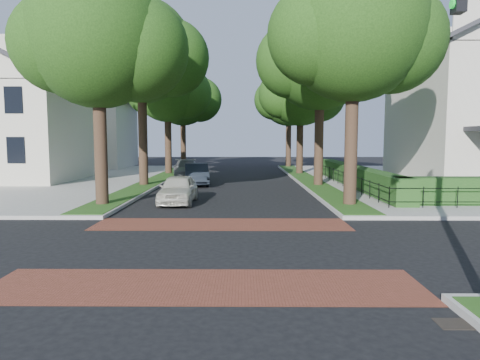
% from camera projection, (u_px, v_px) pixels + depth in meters
% --- Properties ---
extents(ground, '(120.00, 120.00, 0.00)m').
position_uv_depth(ground, '(216.00, 247.00, 12.04)').
color(ground, black).
rests_on(ground, ground).
extents(crosswalk_far, '(9.00, 2.20, 0.01)m').
position_uv_depth(crosswalk_far, '(221.00, 224.00, 15.22)').
color(crosswalk_far, brown).
rests_on(crosswalk_far, ground).
extents(crosswalk_near, '(9.00, 2.20, 0.01)m').
position_uv_depth(crosswalk_near, '(206.00, 286.00, 8.85)').
color(crosswalk_near, brown).
rests_on(crosswalk_near, ground).
extents(storm_drain, '(0.65, 0.45, 0.01)m').
position_uv_depth(storm_drain, '(457.00, 324.00, 7.03)').
color(storm_drain, black).
rests_on(storm_drain, ground).
extents(grass_strip_ne, '(1.60, 29.80, 0.02)m').
position_uv_depth(grass_strip_ne, '(307.00, 179.00, 30.99)').
color(grass_strip_ne, '#224413').
rests_on(grass_strip_ne, sidewalk_ne).
extents(grass_strip_nw, '(1.60, 29.80, 0.02)m').
position_uv_depth(grass_strip_nw, '(158.00, 178.00, 31.07)').
color(grass_strip_nw, '#224413').
rests_on(grass_strip_nw, sidewalk_nw).
extents(tree_right_near, '(7.75, 6.67, 10.66)m').
position_uv_depth(tree_right_near, '(355.00, 32.00, 18.46)').
color(tree_right_near, black).
rests_on(tree_right_near, sidewalk_ne).
extents(tree_right_mid, '(8.25, 7.09, 11.22)m').
position_uv_depth(tree_right_mid, '(321.00, 58.00, 26.40)').
color(tree_right_mid, black).
rests_on(tree_right_mid, sidewalk_ne).
extents(tree_right_far, '(7.25, 6.23, 9.74)m').
position_uv_depth(tree_right_far, '(301.00, 92.00, 35.44)').
color(tree_right_far, black).
rests_on(tree_right_far, sidewalk_ne).
extents(tree_right_back, '(7.50, 6.45, 10.20)m').
position_uv_depth(tree_right_back, '(290.00, 98.00, 44.37)').
color(tree_right_back, black).
rests_on(tree_right_back, sidewalk_ne).
extents(tree_left_near, '(7.50, 6.45, 10.20)m').
position_uv_depth(tree_left_near, '(101.00, 41.00, 18.57)').
color(tree_left_near, black).
rests_on(tree_left_near, sidewalk_nw).
extents(tree_left_mid, '(8.00, 6.88, 11.48)m').
position_uv_depth(tree_left_mid, '(144.00, 53.00, 26.45)').
color(tree_left_mid, black).
rests_on(tree_left_mid, sidewalk_nw).
extents(tree_left_far, '(7.00, 6.02, 9.86)m').
position_uv_depth(tree_left_far, '(169.00, 89.00, 35.49)').
color(tree_left_far, black).
rests_on(tree_left_far, sidewalk_nw).
extents(tree_left_back, '(7.75, 6.66, 10.44)m').
position_uv_depth(tree_left_back, '(184.00, 97.00, 44.44)').
color(tree_left_back, black).
rests_on(tree_left_back, sidewalk_nw).
extents(hedge_main_road, '(1.00, 18.00, 1.20)m').
position_uv_depth(hedge_main_road, '(353.00, 175.00, 26.84)').
color(hedge_main_road, '#163A14').
rests_on(hedge_main_road, sidewalk_ne).
extents(fence_main_road, '(0.06, 18.00, 0.90)m').
position_uv_depth(fence_main_road, '(340.00, 178.00, 26.86)').
color(fence_main_road, black).
rests_on(fence_main_road, sidewalk_ne).
extents(house_left_near, '(10.00, 9.00, 10.14)m').
position_uv_depth(house_left_near, '(9.00, 110.00, 29.58)').
color(house_left_near, beige).
rests_on(house_left_near, sidewalk_nw).
extents(house_left_far, '(10.00, 9.00, 10.14)m').
position_uv_depth(house_left_far, '(84.00, 119.00, 43.51)').
color(house_left_far, silver).
rests_on(house_left_far, sidewalk_nw).
extents(parked_car_front, '(1.59, 3.95, 1.35)m').
position_uv_depth(parked_car_front, '(178.00, 189.00, 20.18)').
color(parked_car_front, beige).
rests_on(parked_car_front, ground).
extents(parked_car_middle, '(2.09, 4.45, 1.41)m').
position_uv_depth(parked_car_middle, '(197.00, 174.00, 28.11)').
color(parked_car_middle, '#1F262F').
rests_on(parked_car_middle, ground).
extents(parked_car_rear, '(2.78, 5.15, 1.42)m').
position_uv_depth(parked_car_rear, '(187.00, 169.00, 32.97)').
color(parked_car_rear, slate).
rests_on(parked_car_rear, ground).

